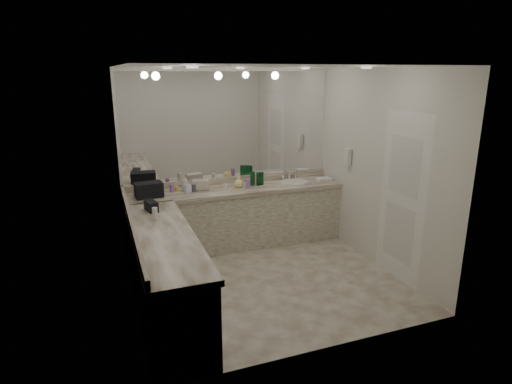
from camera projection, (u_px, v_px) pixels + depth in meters
name	position (u px, v px, depth m)	size (l,w,h in m)	color
floor	(266.00, 279.00, 5.43)	(3.20, 3.20, 0.00)	beige
ceiling	(267.00, 66.00, 4.72)	(3.20, 3.20, 0.00)	white
wall_back	(230.00, 157.00, 6.43)	(3.20, 0.02, 2.60)	silver
wall_left	(127.00, 193.00, 4.54)	(0.02, 3.00, 2.60)	silver
wall_right	(379.00, 170.00, 5.61)	(0.02, 3.00, 2.60)	silver
vanity_back_base	(236.00, 219.00, 6.40)	(3.20, 0.60, 0.84)	beige
vanity_back_top	(236.00, 190.00, 6.27)	(3.20, 0.64, 0.06)	beige
vanity_left_base	(165.00, 276.00, 4.61)	(0.60, 2.40, 0.84)	beige
vanity_left_top	(163.00, 237.00, 4.49)	(0.64, 2.42, 0.06)	beige
backsplash_back	(230.00, 180.00, 6.51)	(3.20, 0.04, 0.10)	beige
backsplash_left	(131.00, 224.00, 4.64)	(0.04, 3.00, 0.10)	beige
mirror_back	(229.00, 126.00, 6.29)	(3.12, 0.01, 1.55)	white
mirror_left	(124.00, 149.00, 4.41)	(0.01, 2.92, 1.55)	white
sink	(295.00, 182.00, 6.59)	(0.44, 0.44, 0.03)	white
faucet	(289.00, 175.00, 6.76)	(0.24, 0.16, 0.14)	silver
wall_phone	(348.00, 157.00, 6.22)	(0.06, 0.10, 0.24)	white
door	(402.00, 198.00, 5.23)	(0.02, 0.82, 2.10)	white
black_toiletry_bag	(149.00, 190.00, 5.78)	(0.36, 0.23, 0.21)	black
black_bag_spill	(151.00, 206.00, 5.21)	(0.11, 0.23, 0.13)	black
cream_cosmetic_case	(201.00, 185.00, 6.14)	(0.23, 0.14, 0.13)	beige
hand_towel	(323.00, 179.00, 6.68)	(0.23, 0.15, 0.04)	white
lotion_left	(155.00, 213.00, 4.91)	(0.06, 0.06, 0.15)	white
soap_bottle_a	(185.00, 183.00, 6.08)	(0.09, 0.09, 0.23)	silver
soap_bottle_b	(188.00, 187.00, 5.99)	(0.08, 0.08, 0.18)	#D8DBFE
soap_bottle_c	(239.00, 182.00, 6.26)	(0.13, 0.13, 0.17)	#FDEE8A
green_bottle_0	(261.00, 178.00, 6.42)	(0.07, 0.07, 0.19)	#13572C
green_bottle_1	(258.00, 179.00, 6.38)	(0.06, 0.06, 0.20)	#13572C
green_bottle_2	(253.00, 179.00, 6.38)	(0.07, 0.07, 0.21)	#13572C
amenity_bottle_0	(225.00, 187.00, 6.15)	(0.06, 0.06, 0.09)	white
amenity_bottle_1	(153.00, 193.00, 5.86)	(0.05, 0.05, 0.08)	#3F3F4C
amenity_bottle_2	(248.00, 183.00, 6.23)	(0.06, 0.06, 0.14)	#9966B2
amenity_bottle_3	(172.00, 188.00, 6.03)	(0.06, 0.06, 0.11)	#9966B2
amenity_bottle_4	(177.00, 189.00, 6.09)	(0.06, 0.06, 0.07)	#F2D84C
amenity_bottle_5	(194.00, 188.00, 6.06)	(0.06, 0.06, 0.10)	#3F3F4C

